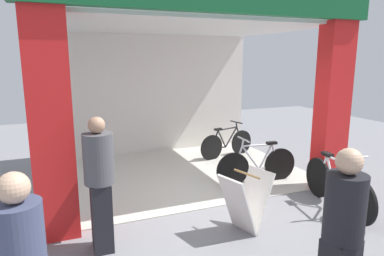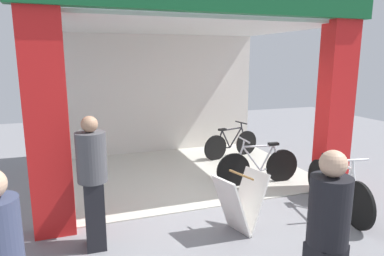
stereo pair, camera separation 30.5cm
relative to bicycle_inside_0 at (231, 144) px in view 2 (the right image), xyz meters
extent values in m
plane|color=gray|center=(-1.56, -2.50, -0.34)|extent=(18.40, 18.40, 0.00)
cube|color=beige|center=(-1.56, -0.66, -0.33)|extent=(5.20, 3.69, 0.02)
cube|color=silver|center=(-1.56, 1.18, 1.16)|extent=(5.20, 0.12, 3.01)
cube|color=red|center=(-3.90, -2.50, 1.16)|extent=(0.53, 0.36, 3.01)
cube|color=red|center=(0.77, -2.50, 1.16)|extent=(0.53, 0.36, 3.01)
cube|color=silver|center=(-1.56, -0.66, 2.64)|extent=(5.20, 3.69, 0.06)
cylinder|color=black|center=(-0.46, -0.10, -0.04)|extent=(0.61, 0.17, 0.61)
cylinder|color=black|center=(0.47, 0.10, -0.04)|extent=(0.61, 0.17, 0.61)
cylinder|color=black|center=(-0.24, -0.05, -0.06)|extent=(0.41, 0.12, 0.08)
cylinder|color=black|center=(-0.16, -0.03, 0.14)|extent=(0.27, 0.09, 0.46)
cylinder|color=black|center=(0.13, 0.03, 0.15)|extent=(0.37, 0.11, 0.48)
cylinder|color=black|center=(0.01, 0.00, 0.37)|extent=(0.58, 0.16, 0.05)
cylinder|color=black|center=(-0.36, -0.08, 0.16)|extent=(0.20, 0.08, 0.41)
cylinder|color=black|center=(0.38, 0.08, 0.17)|extent=(0.19, 0.07, 0.42)
cylinder|color=black|center=(0.29, 0.06, 0.44)|extent=(0.06, 0.04, 0.13)
cylinder|color=black|center=(0.28, 0.06, 0.50)|extent=(0.12, 0.42, 0.03)
cube|color=black|center=(-0.27, -0.06, 0.39)|extent=(0.20, 0.13, 0.05)
cylinder|color=black|center=(0.20, -1.84, -0.02)|extent=(0.66, 0.09, 0.65)
cylinder|color=black|center=(-0.81, -1.78, -0.02)|extent=(0.66, 0.09, 0.65)
cylinder|color=silver|center=(-0.04, -1.83, -0.04)|extent=(0.44, 0.06, 0.08)
cylinder|color=silver|center=(-0.13, -1.82, 0.17)|extent=(0.29, 0.05, 0.49)
cylinder|color=silver|center=(-0.44, -1.80, 0.18)|extent=(0.40, 0.06, 0.51)
cylinder|color=silver|center=(-0.32, -1.81, 0.42)|extent=(0.63, 0.08, 0.05)
cylinder|color=silver|center=(0.09, -1.83, 0.20)|extent=(0.22, 0.05, 0.44)
cylinder|color=silver|center=(-0.71, -1.78, 0.21)|extent=(0.20, 0.05, 0.45)
cylinder|color=silver|center=(-0.62, -1.79, 0.49)|extent=(0.06, 0.04, 0.14)
cylinder|color=silver|center=(-0.61, -1.79, 0.56)|extent=(0.06, 0.46, 0.03)
cube|color=black|center=(0.00, -1.83, 0.44)|extent=(0.20, 0.11, 0.05)
cylinder|color=black|center=(0.34, -2.75, 0.00)|extent=(0.16, 0.69, 0.69)
cylinder|color=black|center=(0.15, -3.80, 0.00)|extent=(0.16, 0.69, 0.69)
cylinder|color=white|center=(0.29, -3.00, -0.02)|extent=(0.12, 0.46, 0.09)
cylinder|color=white|center=(0.28, -3.10, 0.20)|extent=(0.09, 0.30, 0.52)
cylinder|color=white|center=(0.22, -3.42, 0.21)|extent=(0.11, 0.42, 0.54)
cylinder|color=white|center=(0.24, -3.29, 0.46)|extent=(0.15, 0.66, 0.05)
cylinder|color=white|center=(0.32, -2.87, 0.23)|extent=(0.08, 0.23, 0.46)
cylinder|color=white|center=(0.17, -3.70, 0.24)|extent=(0.07, 0.21, 0.48)
cylinder|color=white|center=(0.19, -3.60, 0.54)|extent=(0.05, 0.06, 0.14)
cylinder|color=white|center=(0.19, -3.59, 0.61)|extent=(0.48, 0.12, 0.03)
cube|color=black|center=(0.30, -2.96, 0.48)|extent=(0.14, 0.22, 0.05)
cube|color=silver|center=(-1.63, -3.38, 0.07)|extent=(0.46, 0.54, 0.84)
cube|color=silver|center=(-1.31, -3.29, 0.07)|extent=(0.46, 0.54, 0.84)
cylinder|color=olive|center=(-1.47, -3.33, 0.49)|extent=(0.15, 0.46, 0.03)
cube|color=black|center=(-3.39, -3.07, 0.10)|extent=(0.25, 0.34, 0.89)
cylinder|color=#4C4C51|center=(-3.39, -3.07, 0.85)|extent=(0.37, 0.37, 0.62)
sphere|color=tan|center=(-3.39, -3.07, 1.27)|extent=(0.20, 0.20, 0.20)
cube|color=black|center=(-3.39, -2.76, 0.60)|extent=(0.13, 0.21, 0.27)
cylinder|color=black|center=(-1.53, -5.08, 0.75)|extent=(0.41, 0.41, 0.62)
sphere|color=#D8AD8C|center=(-1.53, -5.08, 1.17)|extent=(0.23, 0.23, 0.23)
camera|label=1|loc=(-3.86, -7.20, 2.05)|focal=32.20mm
camera|label=2|loc=(-3.57, -7.31, 2.05)|focal=32.20mm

